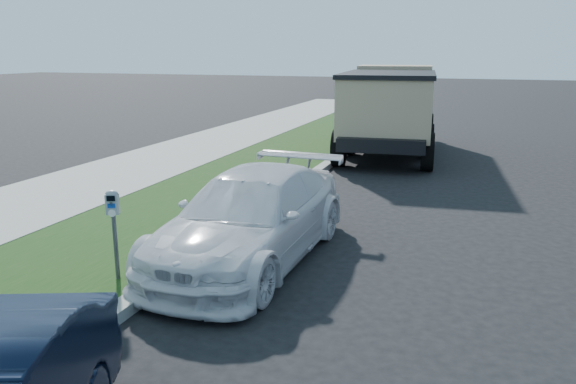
% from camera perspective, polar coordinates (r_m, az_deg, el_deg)
% --- Properties ---
extents(ground, '(120.00, 120.00, 0.00)m').
position_cam_1_polar(ground, '(7.37, 7.85, -10.26)').
color(ground, black).
rests_on(ground, ground).
extents(streetside, '(6.12, 50.00, 0.15)m').
position_cam_1_polar(streetside, '(11.37, -18.47, -1.69)').
color(streetside, gray).
rests_on(streetside, ground).
extents(parking_meter, '(0.19, 0.16, 1.21)m').
position_cam_1_polar(parking_meter, '(7.50, -17.32, -2.30)').
color(parking_meter, '#3F4247').
rests_on(parking_meter, ground).
extents(white_wagon, '(1.97, 4.56, 1.31)m').
position_cam_1_polar(white_wagon, '(8.27, -3.80, -2.59)').
color(white_wagon, silver).
rests_on(white_wagon, ground).
extents(dump_truck, '(3.16, 6.74, 2.56)m').
position_cam_1_polar(dump_truck, '(17.47, 10.36, 8.71)').
color(dump_truck, black).
rests_on(dump_truck, ground).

